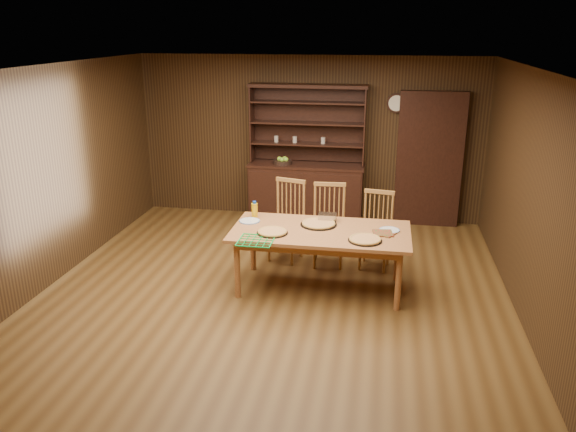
% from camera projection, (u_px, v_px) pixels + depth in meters
% --- Properties ---
extents(floor, '(6.00, 6.00, 0.00)m').
position_uv_depth(floor, '(273.00, 295.00, 6.64)').
color(floor, brown).
rests_on(floor, ground).
extents(room_shell, '(6.00, 6.00, 6.00)m').
position_uv_depth(room_shell, '(272.00, 165.00, 6.13)').
color(room_shell, white).
rests_on(room_shell, floor).
extents(china_hutch, '(1.84, 0.52, 2.17)m').
position_uv_depth(china_hutch, '(306.00, 185.00, 9.02)').
color(china_hutch, black).
rests_on(china_hutch, floor).
extents(doorway, '(1.00, 0.18, 2.10)m').
position_uv_depth(doorway, '(429.00, 160.00, 8.70)').
color(doorway, black).
rests_on(doorway, floor).
extents(wall_clock, '(0.30, 0.05, 0.30)m').
position_uv_depth(wall_clock, '(396.00, 103.00, 8.57)').
color(wall_clock, black).
rests_on(wall_clock, room_shell).
extents(dining_table, '(2.08, 1.04, 0.75)m').
position_uv_depth(dining_table, '(321.00, 236.00, 6.60)').
color(dining_table, '#B5713E').
rests_on(dining_table, floor).
extents(chair_left, '(0.54, 0.52, 1.09)m').
position_uv_depth(chair_left, '(288.00, 217.00, 7.55)').
color(chair_left, '#B0783C').
rests_on(chair_left, floor).
extents(chair_center, '(0.47, 0.45, 1.08)m').
position_uv_depth(chair_center, '(329.00, 222.00, 7.39)').
color(chair_center, '#B0783C').
rests_on(chair_center, floor).
extents(chair_right, '(0.47, 0.46, 1.01)m').
position_uv_depth(chair_right, '(377.00, 227.00, 7.30)').
color(chair_right, '#B0783C').
rests_on(chair_right, floor).
extents(pizza_left, '(0.36, 0.36, 0.04)m').
position_uv_depth(pizza_left, '(272.00, 232.00, 6.47)').
color(pizza_left, black).
rests_on(pizza_left, dining_table).
extents(pizza_right, '(0.38, 0.38, 0.04)m').
position_uv_depth(pizza_right, '(365.00, 239.00, 6.24)').
color(pizza_right, black).
rests_on(pizza_right, dining_table).
extents(pizza_center, '(0.44, 0.44, 0.04)m').
position_uv_depth(pizza_center, '(319.00, 224.00, 6.74)').
color(pizza_center, black).
rests_on(pizza_center, dining_table).
extents(cooling_rack, '(0.42, 0.42, 0.02)m').
position_uv_depth(cooling_rack, '(256.00, 240.00, 6.24)').
color(cooling_rack, green).
rests_on(cooling_rack, dining_table).
extents(plate_left, '(0.26, 0.26, 0.02)m').
position_uv_depth(plate_left, '(250.00, 221.00, 6.86)').
color(plate_left, silver).
rests_on(plate_left, dining_table).
extents(plate_right, '(0.24, 0.24, 0.02)m').
position_uv_depth(plate_right, '(389.00, 230.00, 6.55)').
color(plate_right, silver).
rests_on(plate_right, dining_table).
extents(foil_dish, '(0.23, 0.17, 0.09)m').
position_uv_depth(foil_dish, '(327.00, 217.00, 6.88)').
color(foil_dish, silver).
rests_on(foil_dish, dining_table).
extents(juice_bottle, '(0.08, 0.08, 0.20)m').
position_uv_depth(juice_bottle, '(255.00, 210.00, 7.01)').
color(juice_bottle, '#DCA30B').
rests_on(juice_bottle, dining_table).
extents(pot_holder_a, '(0.25, 0.25, 0.02)m').
position_uv_depth(pot_holder_a, '(383.00, 233.00, 6.45)').
color(pot_holder_a, '#A8131B').
rests_on(pot_holder_a, dining_table).
extents(pot_holder_b, '(0.26, 0.26, 0.01)m').
position_uv_depth(pot_holder_b, '(386.00, 234.00, 6.44)').
color(pot_holder_b, '#A8131B').
rests_on(pot_holder_b, dining_table).
extents(fruit_bowl, '(0.30, 0.30, 0.12)m').
position_uv_depth(fruit_bowl, '(283.00, 161.00, 8.89)').
color(fruit_bowl, black).
rests_on(fruit_bowl, china_hutch).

